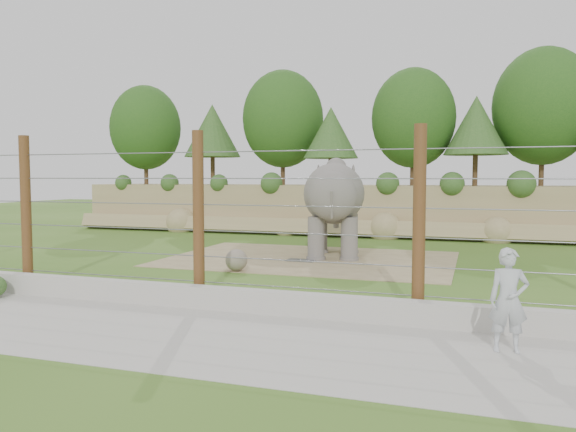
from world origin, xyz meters
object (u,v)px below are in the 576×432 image
(barrier_fence, at_px, (198,217))
(zookeeper, at_px, (509,300))
(stone_ball, at_px, (236,260))
(elephant, at_px, (334,208))

(barrier_fence, relative_size, zookeeper, 11.61)
(stone_ball, relative_size, zookeeper, 0.39)
(stone_ball, relative_size, barrier_fence, 0.03)
(stone_ball, bearing_deg, barrier_fence, -77.74)
(barrier_fence, xyz_separation_m, zookeeper, (6.64, -1.68, -1.12))
(zookeeper, bearing_deg, barrier_fence, 159.69)
(elephant, bearing_deg, barrier_fence, -109.45)
(elephant, xyz_separation_m, barrier_fence, (-1.15, -8.37, 0.20))
(barrier_fence, bearing_deg, elephant, 82.21)
(stone_ball, xyz_separation_m, barrier_fence, (0.91, -4.20, 1.64))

